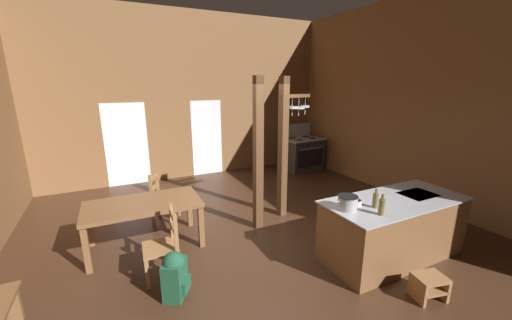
{
  "coord_description": "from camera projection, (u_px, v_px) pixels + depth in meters",
  "views": [
    {
      "loc": [
        -2.03,
        -3.86,
        2.54
      ],
      "look_at": [
        0.2,
        0.64,
        1.22
      ],
      "focal_mm": 20.98,
      "sensor_mm": 36.0,
      "label": 1
    }
  ],
  "objects": [
    {
      "name": "ground_plane",
      "position": [
        262.0,
        245.0,
        4.88
      ],
      "size": [
        8.3,
        8.93,
        0.1
      ],
      "primitive_type": "cube",
      "color": "#422819"
    },
    {
      "name": "wall_back",
      "position": [
        191.0,
        97.0,
        7.9
      ],
      "size": [
        8.3,
        0.14,
        4.29
      ],
      "primitive_type": "cube",
      "color": "brown",
      "rests_on": "ground_plane"
    },
    {
      "name": "wall_right",
      "position": [
        433.0,
        102.0,
        5.96
      ],
      "size": [
        0.14,
        8.93,
        4.29
      ],
      "primitive_type": "cube",
      "color": "brown",
      "rests_on": "ground_plane"
    },
    {
      "name": "glazed_door_back_left",
      "position": [
        127.0,
        145.0,
        7.4
      ],
      "size": [
        1.0,
        0.01,
        2.05
      ],
      "primitive_type": "cube",
      "color": "white",
      "rests_on": "ground_plane"
    },
    {
      "name": "glazed_panel_back_right",
      "position": [
        207.0,
        138.0,
        8.28
      ],
      "size": [
        0.84,
        0.01,
        2.05
      ],
      "primitive_type": "cube",
      "color": "white",
      "rests_on": "ground_plane"
    },
    {
      "name": "kitchen_island",
      "position": [
        393.0,
        228.0,
        4.4
      ],
      "size": [
        2.16,
        0.96,
        0.9
      ],
      "color": "brown",
      "rests_on": "ground_plane"
    },
    {
      "name": "stove_range",
      "position": [
        302.0,
        153.0,
        8.87
      ],
      "size": [
        1.2,
        0.9,
        1.32
      ],
      "color": "#2E2E2E",
      "rests_on": "ground_plane"
    },
    {
      "name": "support_post_with_pot_rack",
      "position": [
        285.0,
        143.0,
        5.57
      ],
      "size": [
        0.69,
        0.28,
        2.64
      ],
      "color": "brown",
      "rests_on": "ground_plane"
    },
    {
      "name": "support_post_center",
      "position": [
        258.0,
        156.0,
        5.07
      ],
      "size": [
        0.14,
        0.14,
        2.64
      ],
      "color": "brown",
      "rests_on": "ground_plane"
    },
    {
      "name": "step_stool",
      "position": [
        429.0,
        285.0,
        3.58
      ],
      "size": [
        0.41,
        0.36,
        0.3
      ],
      "color": "#9E7044",
      "rests_on": "ground_plane"
    },
    {
      "name": "dining_table",
      "position": [
        143.0,
        208.0,
        4.61
      ],
      "size": [
        1.71,
        0.92,
        0.74
      ],
      "color": "brown",
      "rests_on": "ground_plane"
    },
    {
      "name": "ladderback_chair_near_window",
      "position": [
        163.0,
        198.0,
        5.55
      ],
      "size": [
        0.59,
        0.59,
        0.95
      ],
      "color": "#9E7044",
      "rests_on": "ground_plane"
    },
    {
      "name": "ladderback_chair_by_post",
      "position": [
        164.0,
        245.0,
        3.93
      ],
      "size": [
        0.47,
        0.47,
        0.95
      ],
      "color": "#9E7044",
      "rests_on": "ground_plane"
    },
    {
      "name": "backpack",
      "position": [
        175.0,
        274.0,
        3.57
      ],
      "size": [
        0.38,
        0.39,
        0.6
      ],
      "color": "#1E5138",
      "rests_on": "ground_plane"
    },
    {
      "name": "stockpot_on_counter",
      "position": [
        348.0,
        203.0,
        3.93
      ],
      "size": [
        0.33,
        0.27,
        0.19
      ],
      "color": "#A8AAB2",
      "rests_on": "kitchen_island"
    },
    {
      "name": "mixing_bowl_on_counter",
      "position": [
        355.0,
        202.0,
        4.1
      ],
      "size": [
        0.17,
        0.17,
        0.06
      ],
      "color": "silver",
      "rests_on": "kitchen_island"
    },
    {
      "name": "bottle_tall_on_counter",
      "position": [
        375.0,
        200.0,
        3.98
      ],
      "size": [
        0.07,
        0.07,
        0.27
      ],
      "color": "brown",
      "rests_on": "kitchen_island"
    },
    {
      "name": "bottle_short_on_counter",
      "position": [
        382.0,
        207.0,
        3.76
      ],
      "size": [
        0.08,
        0.08,
        0.28
      ],
      "color": "brown",
      "rests_on": "kitchen_island"
    }
  ]
}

